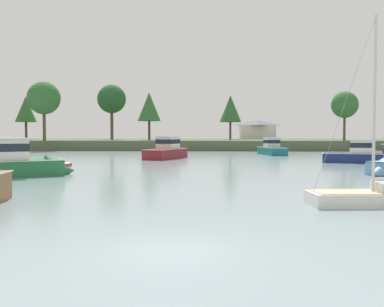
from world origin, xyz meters
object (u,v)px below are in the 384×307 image
dinghy_cream (380,152)px  dinghy_red (65,165)px  cruiser_teal (270,151)px  cruiser_navy (366,158)px  cruiser_green (18,168)px  cruiser_maroon (169,153)px

dinghy_cream → dinghy_red: bearing=-142.7°
cruiser_teal → cruiser_navy: size_ratio=1.10×
dinghy_cream → dinghy_red: (-46.10, -35.11, -0.02)m
dinghy_cream → cruiser_navy: size_ratio=0.34×
cruiser_green → cruiser_maroon: (9.26, 26.74, 0.04)m
dinghy_cream → cruiser_green: cruiser_green is taller
dinghy_cream → cruiser_teal: bearing=-161.9°
cruiser_teal → cruiser_navy: bearing=-68.1°
cruiser_teal → dinghy_cream: cruiser_teal is taller
cruiser_green → cruiser_maroon: cruiser_maroon is taller
cruiser_teal → cruiser_green: (-25.18, -39.36, 0.05)m
cruiser_teal → dinghy_cream: 21.89m
dinghy_red → cruiser_maroon: 18.28m
cruiser_teal → cruiser_green: 46.73m
cruiser_green → cruiser_teal: bearing=57.4°
cruiser_teal → cruiser_navy: 22.78m
dinghy_red → cruiser_maroon: (9.39, 15.67, 0.59)m
cruiser_teal → dinghy_red: size_ratio=3.95×
dinghy_cream → cruiser_navy: cruiser_navy is taller
cruiser_teal → dinghy_cream: bearing=18.1°
dinghy_red → cruiser_navy: bearing=11.9°
dinghy_cream → cruiser_maroon: cruiser_maroon is taller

